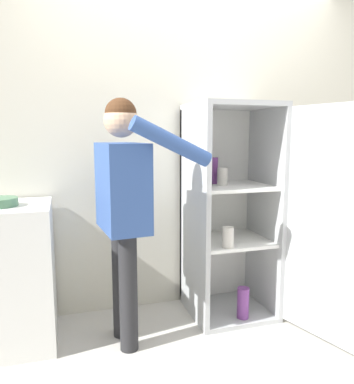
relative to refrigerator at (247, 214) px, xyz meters
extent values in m
plane|color=beige|center=(-0.33, -0.56, -0.79)|extent=(12.00, 12.00, 0.00)
cube|color=silver|center=(-0.33, 0.42, 0.49)|extent=(7.00, 0.06, 2.55)
cube|color=#B7BABC|center=(-0.09, 0.09, -0.77)|extent=(0.61, 0.57, 0.04)
cube|color=#B7BABC|center=(-0.09, 0.09, 0.78)|extent=(0.61, 0.57, 0.04)
cube|color=white|center=(-0.09, 0.36, 0.00)|extent=(0.61, 0.03, 1.51)
cube|color=#B7BABC|center=(-0.38, 0.09, 0.00)|extent=(0.04, 0.57, 1.51)
cube|color=#B7BABC|center=(0.19, 0.09, 0.00)|extent=(0.03, 0.57, 1.51)
cube|color=white|center=(-0.09, 0.09, -0.22)|extent=(0.54, 0.50, 0.02)
cube|color=white|center=(-0.09, 0.09, 0.19)|extent=(0.54, 0.50, 0.02)
cube|color=#B7BABC|center=(0.32, -0.48, 0.00)|extent=(0.22, 0.60, 1.51)
cylinder|color=beige|center=(-0.16, 0.09, 0.27)|extent=(0.08, 0.08, 0.13)
cylinder|color=#723884|center=(-0.19, 0.19, 0.31)|extent=(0.07, 0.07, 0.20)
cylinder|color=teal|center=(-0.27, 0.23, 0.26)|extent=(0.08, 0.08, 0.11)
cylinder|color=beige|center=(-0.20, -0.11, -0.13)|extent=(0.08, 0.08, 0.15)
cylinder|color=#723884|center=(-0.07, -0.10, -0.64)|extent=(0.09, 0.09, 0.23)
cylinder|color=#262628|center=(-0.94, -0.02, -0.40)|extent=(0.12, 0.12, 0.77)
cylinder|color=#262628|center=(-0.92, -0.20, -0.40)|extent=(0.12, 0.12, 0.77)
cube|color=#335193|center=(-0.93, -0.11, 0.25)|extent=(0.30, 0.48, 0.54)
sphere|color=#DBAD89|center=(-0.93, -0.11, 0.66)|extent=(0.21, 0.21, 0.21)
sphere|color=#4C2D19|center=(-0.93, -0.11, 0.70)|extent=(0.19, 0.19, 0.19)
cylinder|color=#335193|center=(-0.95, 0.14, 0.22)|extent=(0.09, 0.09, 0.51)
cylinder|color=#335193|center=(-0.67, -0.34, 0.53)|extent=(0.51, 0.14, 0.30)
cube|color=white|center=(-1.68, 0.10, -0.33)|extent=(0.64, 0.56, 0.92)
camera|label=1|loc=(-1.27, -2.42, 0.57)|focal=35.00mm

